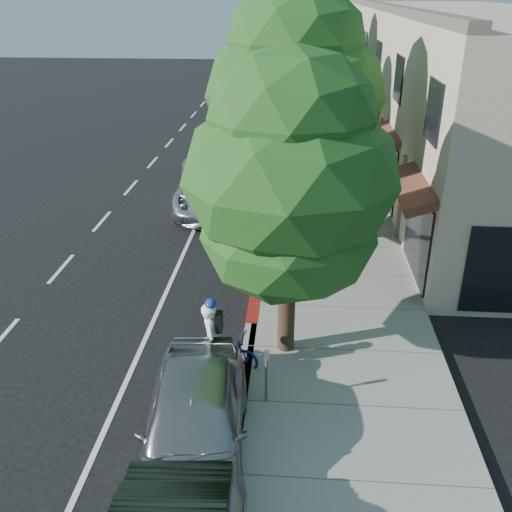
# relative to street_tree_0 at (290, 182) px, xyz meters

# --- Properties ---
(ground) EXTENTS (120.00, 120.00, 0.00)m
(ground) POSITION_rel_street_tree_0_xyz_m (-0.90, 2.00, -4.27)
(ground) COLOR black
(ground) RESTS_ON ground
(sidewalk) EXTENTS (4.60, 56.00, 0.15)m
(sidewalk) POSITION_rel_street_tree_0_xyz_m (1.40, 10.00, -4.20)
(sidewalk) COLOR gray
(sidewalk) RESTS_ON ground
(curb) EXTENTS (0.30, 56.00, 0.15)m
(curb) POSITION_rel_street_tree_0_xyz_m (-0.90, 10.00, -4.20)
(curb) COLOR #9E998E
(curb) RESTS_ON ground
(curb_red_segment) EXTENTS (0.32, 4.00, 0.15)m
(curb_red_segment) POSITION_rel_street_tree_0_xyz_m (-0.90, 3.00, -4.20)
(curb_red_segment) COLOR maroon
(curb_red_segment) RESTS_ON ground
(storefront_building) EXTENTS (10.00, 36.00, 7.00)m
(storefront_building) POSITION_rel_street_tree_0_xyz_m (8.70, 20.00, -0.77)
(storefront_building) COLOR #C9B29A
(storefront_building) RESTS_ON ground
(street_tree_0) EXTENTS (4.59, 4.59, 7.03)m
(street_tree_0) POSITION_rel_street_tree_0_xyz_m (0.00, 0.00, 0.00)
(street_tree_0) COLOR black
(street_tree_0) RESTS_ON ground
(street_tree_1) EXTENTS (5.41, 5.41, 8.20)m
(street_tree_1) POSITION_rel_street_tree_0_xyz_m (0.00, 6.00, 0.70)
(street_tree_1) COLOR black
(street_tree_1) RESTS_ON ground
(street_tree_2) EXTENTS (4.23, 4.23, 7.12)m
(street_tree_2) POSITION_rel_street_tree_0_xyz_m (0.00, 12.00, 0.15)
(street_tree_2) COLOR black
(street_tree_2) RESTS_ON ground
(street_tree_3) EXTENTS (5.31, 5.31, 8.42)m
(street_tree_3) POSITION_rel_street_tree_0_xyz_m (0.00, 18.00, 0.90)
(street_tree_3) COLOR black
(street_tree_3) RESTS_ON ground
(street_tree_4) EXTENTS (4.04, 4.04, 7.78)m
(street_tree_4) POSITION_rel_street_tree_0_xyz_m (0.00, 24.00, 0.69)
(street_tree_4) COLOR black
(street_tree_4) RESTS_ON ground
(street_tree_5) EXTENTS (5.52, 5.52, 7.27)m
(street_tree_5) POSITION_rel_street_tree_0_xyz_m (0.00, 30.00, -0.03)
(street_tree_5) COLOR black
(street_tree_5) RESTS_ON ground
(cyclist) EXTENTS (0.50, 0.71, 1.84)m
(cyclist) POSITION_rel_street_tree_0_xyz_m (-1.60, -1.00, -3.35)
(cyclist) COLOR white
(cyclist) RESTS_ON ground
(bicycle) EXTENTS (1.83, 1.06, 0.91)m
(bicycle) POSITION_rel_street_tree_0_xyz_m (-1.42, -0.65, -3.82)
(bicycle) COLOR navy
(bicycle) RESTS_ON ground
(silver_suv) EXTENTS (3.59, 6.61, 1.76)m
(silver_suv) POSITION_rel_street_tree_0_xyz_m (-3.10, 9.97, -3.39)
(silver_suv) COLOR silver
(silver_suv) RESTS_ON ground
(dark_sedan) EXTENTS (2.16, 4.79, 1.53)m
(dark_sedan) POSITION_rel_street_tree_0_xyz_m (-1.83, 11.00, -3.51)
(dark_sedan) COLOR black
(dark_sedan) RESTS_ON ground
(white_pickup) EXTENTS (2.69, 5.74, 1.62)m
(white_pickup) POSITION_rel_street_tree_0_xyz_m (-3.10, 20.69, -3.46)
(white_pickup) COLOR white
(white_pickup) RESTS_ON ground
(dark_suv_far) EXTENTS (2.25, 4.77, 1.58)m
(dark_suv_far) POSITION_rel_street_tree_0_xyz_m (-1.40, 25.82, -3.48)
(dark_suv_far) COLOR black
(dark_suv_far) RESTS_ON ground
(near_car_a) EXTENTS (2.31, 4.88, 1.61)m
(near_car_a) POSITION_rel_street_tree_0_xyz_m (-1.57, -3.50, -3.47)
(near_car_a) COLOR #9F9FA3
(near_car_a) RESTS_ON ground
(pedestrian) EXTENTS (1.00, 0.94, 1.63)m
(pedestrian) POSITION_rel_street_tree_0_xyz_m (0.75, 9.47, -3.31)
(pedestrian) COLOR black
(pedestrian) RESTS_ON sidewalk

